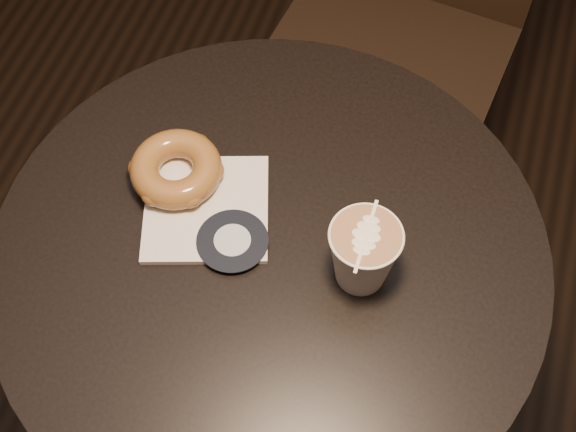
{
  "coord_description": "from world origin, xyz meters",
  "views": [
    {
      "loc": [
        0.17,
        -0.45,
        1.62
      ],
      "look_at": [
        0.01,
        0.03,
        0.79
      ],
      "focal_mm": 50.0,
      "sensor_mm": 36.0,
      "label": 1
    }
  ],
  "objects_px": {
    "cafe_table": "(272,313)",
    "latte_cup": "(363,255)",
    "pastry_bag": "(206,209)",
    "doughnut": "(176,169)"
  },
  "relations": [
    {
      "from": "cafe_table",
      "to": "latte_cup",
      "type": "xyz_separation_m",
      "value": [
        0.12,
        -0.0,
        0.25
      ]
    },
    {
      "from": "pastry_bag",
      "to": "latte_cup",
      "type": "height_order",
      "value": "latte_cup"
    },
    {
      "from": "cafe_table",
      "to": "pastry_bag",
      "type": "height_order",
      "value": "pastry_bag"
    },
    {
      "from": "cafe_table",
      "to": "doughnut",
      "type": "relative_size",
      "value": 6.3
    },
    {
      "from": "pastry_bag",
      "to": "latte_cup",
      "type": "relative_size",
      "value": 1.63
    },
    {
      "from": "pastry_bag",
      "to": "doughnut",
      "type": "xyz_separation_m",
      "value": [
        -0.05,
        0.03,
        0.02
      ]
    },
    {
      "from": "cafe_table",
      "to": "latte_cup",
      "type": "height_order",
      "value": "latte_cup"
    },
    {
      "from": "cafe_table",
      "to": "latte_cup",
      "type": "bearing_deg",
      "value": -1.16
    },
    {
      "from": "cafe_table",
      "to": "doughnut",
      "type": "height_order",
      "value": "doughnut"
    },
    {
      "from": "cafe_table",
      "to": "pastry_bag",
      "type": "distance_m",
      "value": 0.23
    }
  ]
}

